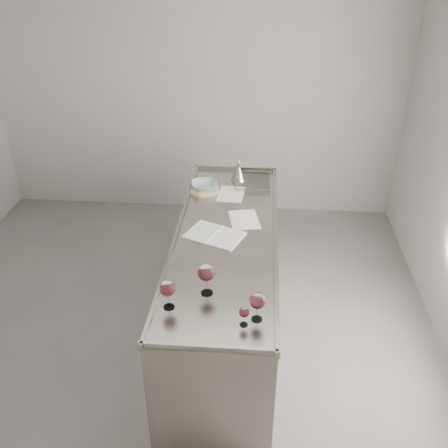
# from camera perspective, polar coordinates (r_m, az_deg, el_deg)

# --- Properties ---
(room_shell) EXTENTS (4.54, 5.04, 2.84)m
(room_shell) POSITION_cam_1_polar(r_m,az_deg,el_deg) (3.29, -8.90, 3.22)
(room_shell) COLOR #585553
(room_shell) RESTS_ON ground
(counter) EXTENTS (0.77, 2.42, 0.97)m
(counter) POSITION_cam_1_polar(r_m,az_deg,el_deg) (3.97, 0.20, -7.04)
(counter) COLOR gray
(counter) RESTS_ON ground
(wine_glass_left) EXTENTS (0.10, 0.10, 0.19)m
(wine_glass_left) POSITION_cam_1_polar(r_m,az_deg,el_deg) (2.96, -6.44, -7.38)
(wine_glass_left) COLOR white
(wine_glass_left) RESTS_ON counter
(wine_glass_middle) EXTENTS (0.11, 0.11, 0.21)m
(wine_glass_middle) POSITION_cam_1_polar(r_m,az_deg,el_deg) (3.05, -2.02, -5.64)
(wine_glass_middle) COLOR white
(wine_glass_middle) RESTS_ON counter
(wine_glass_right) EXTENTS (0.10, 0.10, 0.19)m
(wine_glass_right) POSITION_cam_1_polar(r_m,az_deg,el_deg) (2.87, 3.85, -8.80)
(wine_glass_right) COLOR white
(wine_glass_right) RESTS_ON counter
(wine_glass_small) EXTENTS (0.06, 0.06, 0.12)m
(wine_glass_small) POSITION_cam_1_polar(r_m,az_deg,el_deg) (2.86, 2.30, -10.11)
(wine_glass_small) COLOR white
(wine_glass_small) RESTS_ON counter
(notebook) EXTENTS (0.48, 0.42, 0.02)m
(notebook) POSITION_cam_1_polar(r_m,az_deg,el_deg) (3.70, -1.10, -1.26)
(notebook) COLOR silver
(notebook) RESTS_ON counter
(loose_paper_top) EXTENTS (0.27, 0.35, 0.00)m
(loose_paper_top) POSITION_cam_1_polar(r_m,az_deg,el_deg) (3.91, 2.33, 0.51)
(loose_paper_top) COLOR silver
(loose_paper_top) RESTS_ON counter
(loose_paper_under) EXTENTS (0.24, 0.32, 0.00)m
(loose_paper_under) POSITION_cam_1_polar(r_m,az_deg,el_deg) (4.29, 0.82, 3.45)
(loose_paper_under) COLOR white
(loose_paper_under) RESTS_ON counter
(trivet) EXTENTS (0.34, 0.34, 0.02)m
(trivet) POSITION_cam_1_polar(r_m,az_deg,el_deg) (4.36, -2.26, 4.01)
(trivet) COLOR tan
(trivet) RESTS_ON counter
(ceramic_bowl) EXTENTS (0.27, 0.27, 0.06)m
(ceramic_bowl) POSITION_cam_1_polar(r_m,az_deg,el_deg) (4.35, -2.27, 4.45)
(ceramic_bowl) COLOR #87999D
(ceramic_bowl) RESTS_ON trivet
(wine_funnel) EXTENTS (0.14, 0.14, 0.21)m
(wine_funnel) POSITION_cam_1_polar(r_m,az_deg,el_deg) (4.53, 1.69, 5.79)
(wine_funnel) COLOR gray
(wine_funnel) RESTS_ON counter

